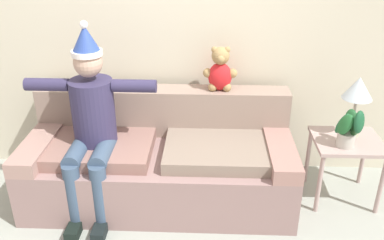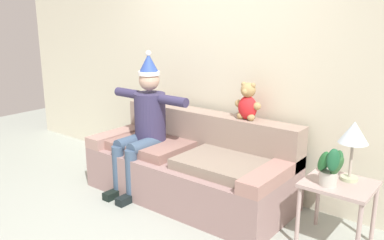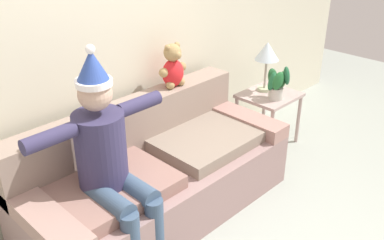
{
  "view_description": "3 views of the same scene",
  "coord_description": "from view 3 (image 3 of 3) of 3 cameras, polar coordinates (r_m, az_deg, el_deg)",
  "views": [
    {
      "loc": [
        0.4,
        -2.03,
        2.18
      ],
      "look_at": [
        0.28,
        0.76,
        0.84
      ],
      "focal_mm": 38.93,
      "sensor_mm": 36.0,
      "label": 1
    },
    {
      "loc": [
        2.5,
        -2.16,
        1.9
      ],
      "look_at": [
        0.11,
        0.88,
        0.89
      ],
      "focal_mm": 37.88,
      "sensor_mm": 36.0,
      "label": 2
    },
    {
      "loc": [
        -1.85,
        -1.24,
        2.27
      ],
      "look_at": [
        0.25,
        0.84,
        0.79
      ],
      "focal_mm": 40.53,
      "sensor_mm": 36.0,
      "label": 3
    }
  ],
  "objects": [
    {
      "name": "couch",
      "position": [
        3.5,
        -4.91,
        -7.19
      ],
      "size": [
        2.19,
        0.94,
        0.87
      ],
      "color": "gray",
      "rests_on": "ground_plane"
    },
    {
      "name": "person_seated",
      "position": [
        2.89,
        -10.74,
        -5.09
      ],
      "size": [
        1.02,
        0.77,
        1.53
      ],
      "color": "#332E51",
      "rests_on": "ground_plane"
    },
    {
      "name": "side_table",
      "position": [
        4.46,
        10.08,
        2.38
      ],
      "size": [
        0.55,
        0.5,
        0.56
      ],
      "color": "#AE9590",
      "rests_on": "ground_plane"
    },
    {
      "name": "back_wall",
      "position": [
        3.48,
        -11.58,
        10.65
      ],
      "size": [
        7.0,
        0.1,
        2.7
      ],
      "primitive_type": "cube",
      "color": "beige",
      "rests_on": "ground_plane"
    },
    {
      "name": "potted_plant",
      "position": [
        4.28,
        11.18,
        4.75
      ],
      "size": [
        0.26,
        0.29,
        0.34
      ],
      "color": "beige",
      "rests_on": "side_table"
    },
    {
      "name": "teddy_bear",
      "position": [
        3.67,
        -2.51,
        6.93
      ],
      "size": [
        0.29,
        0.17,
        0.38
      ],
      "color": "red",
      "rests_on": "couch"
    },
    {
      "name": "table_lamp",
      "position": [
        4.38,
        9.85,
        8.62
      ],
      "size": [
        0.24,
        0.24,
        0.51
      ],
      "color": "#B0BC95",
      "rests_on": "side_table"
    }
  ]
}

